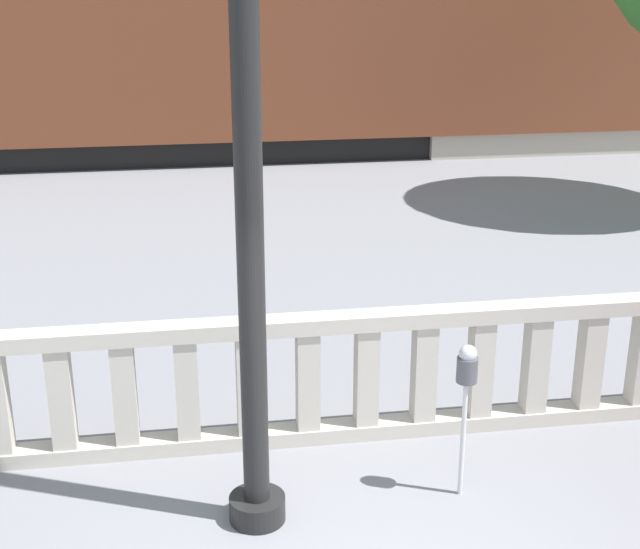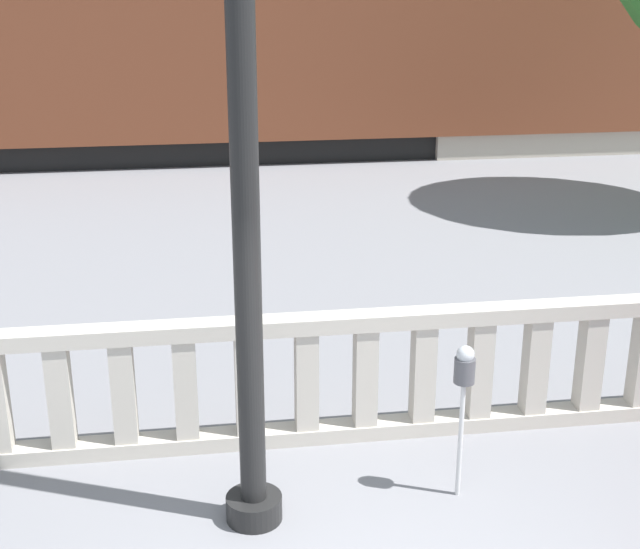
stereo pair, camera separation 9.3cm
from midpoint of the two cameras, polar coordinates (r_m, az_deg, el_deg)
name	(u,v)px [view 2 (the right image)]	position (r m, az deg, el deg)	size (l,w,h in m)	color
balustrade	(306,380)	(7.99, -0.53, -6.75)	(12.30, 0.24, 1.22)	#BCB5A8
lamppost	(242,85)	(6.02, -4.56, 11.98)	(0.44, 0.44, 6.83)	black
parking_meter	(464,377)	(7.10, 9.58, -6.51)	(0.17, 0.17, 1.33)	silver
train_near	(63,64)	(20.26, -15.98, 12.82)	(27.49, 2.82, 4.56)	black
train_far	(208,31)	(31.26, -7.09, 15.20)	(26.08, 2.83, 4.28)	black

